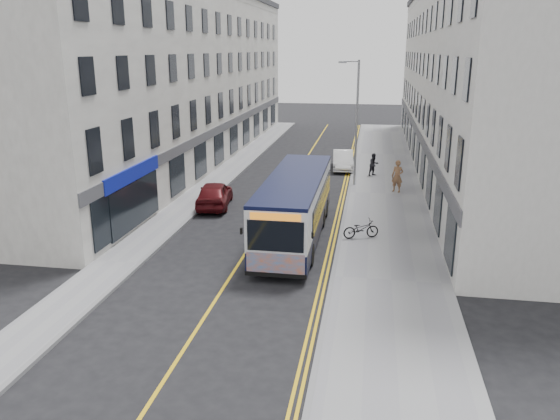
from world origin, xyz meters
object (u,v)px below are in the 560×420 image
(city_bus, at_px, (295,205))
(bicycle, at_px, (361,229))
(pedestrian_far, at_px, (374,165))
(car_maroon, at_px, (214,194))
(pedestrian_near, at_px, (397,176))
(car_white, at_px, (343,160))
(streetlamp, at_px, (355,119))

(city_bus, bearing_deg, bicycle, 6.45)
(pedestrian_far, bearing_deg, car_maroon, -173.52)
(city_bus, distance_m, pedestrian_near, 10.69)
(car_white, bearing_deg, city_bus, -98.89)
(city_bus, distance_m, bicycle, 3.27)
(pedestrian_far, bearing_deg, streetlamp, -153.47)
(city_bus, bearing_deg, pedestrian_far, 75.37)
(bicycle, xyz_separation_m, pedestrian_near, (1.96, 9.08, 0.54))
(pedestrian_far, xyz_separation_m, car_white, (-2.28, 2.31, -0.22))
(pedestrian_far, distance_m, car_maroon, 12.66)
(pedestrian_near, height_order, car_white, pedestrian_near)
(pedestrian_near, relative_size, pedestrian_far, 1.26)
(city_bus, xyz_separation_m, car_white, (1.31, 16.06, -0.98))
(car_white, bearing_deg, car_maroon, -124.45)
(city_bus, relative_size, bicycle, 6.16)
(streetlamp, height_order, city_bus, streetlamp)
(streetlamp, xyz_separation_m, city_bus, (-2.28, -10.88, -2.71))
(streetlamp, xyz_separation_m, car_maroon, (-7.57, -6.15, -3.65))
(streetlamp, relative_size, car_maroon, 1.85)
(pedestrian_near, distance_m, pedestrian_far, 4.56)
(pedestrian_near, relative_size, car_white, 0.47)
(pedestrian_far, bearing_deg, bicycle, -131.23)
(bicycle, bearing_deg, pedestrian_near, -32.84)
(streetlamp, xyz_separation_m, car_white, (-0.97, 5.17, -3.69))
(pedestrian_near, height_order, pedestrian_far, pedestrian_near)
(pedestrian_near, relative_size, car_maroon, 0.46)
(pedestrian_far, distance_m, car_white, 3.25)
(bicycle, bearing_deg, pedestrian_far, -22.90)
(bicycle, height_order, car_maroon, car_maroon)
(car_maroon, bearing_deg, city_bus, 130.23)
(pedestrian_near, bearing_deg, bicycle, -80.11)
(bicycle, height_order, car_white, car_white)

